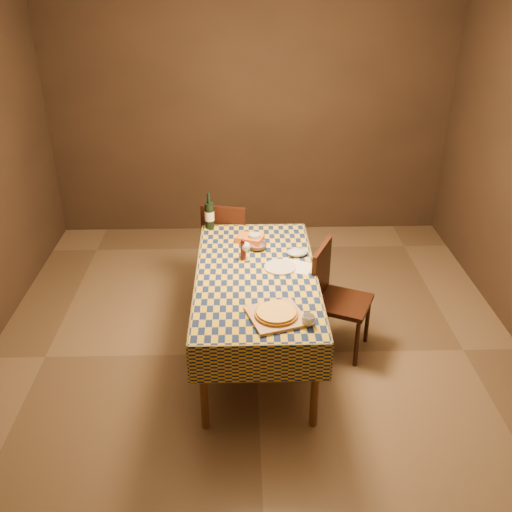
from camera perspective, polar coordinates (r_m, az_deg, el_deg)
name	(u,v)px	position (r m, az deg, el deg)	size (l,w,h in m)	color
room	(256,205)	(4.17, 0.02, 5.15)	(5.00, 5.10, 2.70)	brown
dining_table	(256,282)	(4.47, 0.02, -2.64)	(0.94, 1.84, 0.77)	brown
cutting_board	(276,316)	(3.91, 2.04, -6.03)	(0.36, 0.36, 0.02)	tan
pizza	(276,313)	(3.89, 2.04, -5.72)	(0.33, 0.33, 0.03)	#A3641B
pepper_mill	(243,250)	(4.60, -1.30, 0.62)	(0.04, 0.04, 0.19)	#4A1112
bowl	(258,247)	(4.79, 0.16, 0.96)	(0.15, 0.15, 0.05)	#59444B
wine_glass	(246,247)	(4.59, -1.03, 0.89)	(0.08, 0.08, 0.15)	silver
wine_bottle	(209,215)	(5.14, -4.68, 4.11)	(0.11, 0.11, 0.34)	black
deli_tub	(255,239)	(4.88, -0.13, 1.74)	(0.10, 0.10, 0.09)	silver
takeout_container	(250,239)	(4.91, -0.63, 1.72)	(0.22, 0.15, 0.06)	#CD661B
white_plate	(280,267)	(4.51, 2.42, -1.12)	(0.25, 0.25, 0.01)	silver
tumbler	(308,320)	(3.84, 5.27, -6.42)	(0.09, 0.09, 0.07)	silver
flour_patch	(296,266)	(4.54, 3.98, -1.05)	(0.26, 0.20, 0.00)	white
flour_bag	(297,252)	(4.70, 4.12, 0.36)	(0.17, 0.13, 0.05)	#AAB9DA
chair_far	(227,241)	(5.50, -2.94, 1.49)	(0.50, 0.50, 0.93)	black
chair_right	(334,293)	(4.69, 7.76, -3.71)	(0.56, 0.56, 0.93)	black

